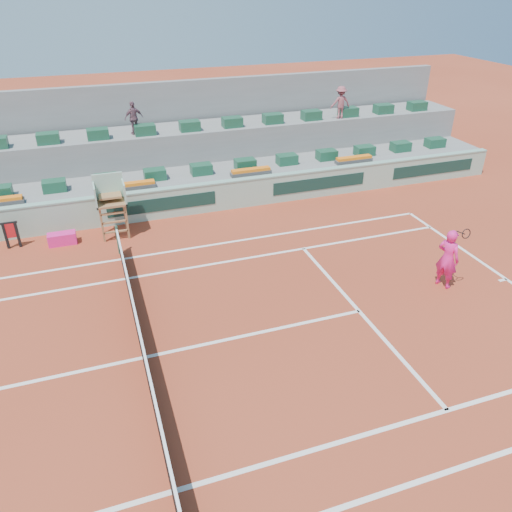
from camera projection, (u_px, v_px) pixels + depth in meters
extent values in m
plane|color=maroon|center=(143.00, 358.00, 13.08)|extent=(90.00, 90.00, 0.00)
cube|color=gray|center=(107.00, 191.00, 21.59)|extent=(36.00, 4.00, 1.20)
cube|color=gray|center=(102.00, 164.00, 22.56)|extent=(36.00, 2.40, 2.60)
cube|color=gray|center=(97.00, 135.00, 23.43)|extent=(36.00, 0.40, 4.40)
cube|color=#F72086|center=(62.00, 239.00, 18.49)|extent=(1.00, 0.44, 0.44)
imported|color=#744D5A|center=(134.00, 118.00, 21.72)|extent=(0.89, 0.53, 1.42)
imported|color=#964B52|center=(341.00, 102.00, 24.12)|extent=(1.02, 0.62, 1.52)
cube|color=white|center=(506.00, 279.00, 16.44)|extent=(0.12, 10.97, 0.01)
cube|color=white|center=(121.00, 259.00, 17.59)|extent=(23.77, 0.12, 0.01)
cube|color=white|center=(172.00, 492.00, 9.69)|extent=(23.77, 0.12, 0.01)
cube|color=white|center=(126.00, 279.00, 16.46)|extent=(23.77, 0.12, 0.01)
cube|color=white|center=(359.00, 311.00, 14.89)|extent=(0.12, 8.23, 0.01)
cube|color=white|center=(143.00, 358.00, 13.08)|extent=(12.80, 0.12, 0.01)
cube|color=white|center=(503.00, 280.00, 16.40)|extent=(0.30, 0.12, 0.01)
cube|color=black|center=(141.00, 344.00, 12.85)|extent=(0.03, 11.87, 0.92)
cube|color=white|center=(139.00, 329.00, 12.61)|extent=(0.06, 11.87, 0.07)
cylinder|color=#1F4A37|center=(118.00, 240.00, 17.69)|extent=(0.10, 0.10, 1.10)
cube|color=#96BDA6|center=(112.00, 210.00, 19.78)|extent=(36.00, 0.30, 1.20)
cube|color=#81AD9A|center=(109.00, 196.00, 19.47)|extent=(36.00, 0.34, 0.06)
cube|color=#12342C|center=(163.00, 204.00, 20.19)|extent=(4.40, 0.02, 0.56)
cube|color=#12342C|center=(320.00, 184.00, 22.17)|extent=(4.40, 0.02, 0.56)
cube|color=#12342C|center=(433.00, 169.00, 23.86)|extent=(4.40, 0.02, 0.56)
cube|color=#8E5E36|center=(102.00, 226.00, 18.42)|extent=(0.08, 0.08, 1.35)
cube|color=#8E5E36|center=(127.00, 222.00, 18.67)|extent=(0.08, 0.08, 1.35)
cube|color=#8E5E36|center=(101.00, 218.00, 19.00)|extent=(0.08, 0.08, 1.35)
cube|color=#8E5E36|center=(125.00, 215.00, 19.25)|extent=(0.08, 0.08, 1.35)
cube|color=#8E5E36|center=(111.00, 203.00, 18.48)|extent=(1.10, 0.90, 0.08)
cube|color=#96BDA6|center=(108.00, 186.00, 18.54)|extent=(1.10, 0.08, 1.00)
cube|color=#96BDA6|center=(95.00, 195.00, 18.16)|extent=(0.06, 0.90, 0.80)
cube|color=#96BDA6|center=(124.00, 192.00, 18.45)|extent=(0.06, 0.90, 0.80)
cube|color=#8E5E36|center=(110.00, 196.00, 18.45)|extent=(0.80, 0.60, 0.08)
cube|color=#8E5E36|center=(116.00, 232.00, 18.71)|extent=(0.90, 0.08, 0.06)
cube|color=#8E5E36|center=(114.00, 222.00, 18.51)|extent=(0.90, 0.08, 0.06)
cube|color=#8E5E36|center=(113.00, 213.00, 18.34)|extent=(0.90, 0.08, 0.06)
cube|color=#194D33|center=(0.00, 192.00, 19.31)|extent=(0.90, 0.60, 0.44)
cube|color=#194D33|center=(54.00, 186.00, 19.88)|extent=(0.90, 0.60, 0.44)
cube|color=#194D33|center=(106.00, 180.00, 20.44)|extent=(0.90, 0.60, 0.44)
cube|color=#194D33|center=(155.00, 174.00, 21.01)|extent=(0.90, 0.60, 0.44)
cube|color=#194D33|center=(201.00, 169.00, 21.57)|extent=(0.90, 0.60, 0.44)
cube|color=#194D33|center=(245.00, 164.00, 22.14)|extent=(0.90, 0.60, 0.44)
cube|color=#194D33|center=(287.00, 159.00, 22.71)|extent=(0.90, 0.60, 0.44)
cube|color=#194D33|center=(327.00, 155.00, 23.27)|extent=(0.90, 0.60, 0.44)
cube|color=#194D33|center=(364.00, 151.00, 23.84)|extent=(0.90, 0.60, 0.44)
cube|color=#194D33|center=(400.00, 146.00, 24.40)|extent=(0.90, 0.60, 0.44)
cube|color=#194D33|center=(435.00, 143.00, 24.97)|extent=(0.90, 0.60, 0.44)
cube|color=#194D33|center=(48.00, 138.00, 20.75)|extent=(0.90, 0.60, 0.44)
cube|color=#194D33|center=(98.00, 134.00, 21.31)|extent=(0.90, 0.60, 0.44)
cube|color=#194D33|center=(145.00, 130.00, 21.88)|extent=(0.90, 0.60, 0.44)
cube|color=#194D33|center=(190.00, 126.00, 22.45)|extent=(0.90, 0.60, 0.44)
cube|color=#194D33|center=(232.00, 122.00, 23.01)|extent=(0.90, 0.60, 0.44)
cube|color=#194D33|center=(273.00, 118.00, 23.58)|extent=(0.90, 0.60, 0.44)
cube|color=#194D33|center=(311.00, 115.00, 24.14)|extent=(0.90, 0.60, 0.44)
cube|color=#194D33|center=(348.00, 112.00, 24.71)|extent=(0.90, 0.60, 0.44)
cube|color=#194D33|center=(383.00, 109.00, 25.28)|extent=(0.90, 0.60, 0.44)
cube|color=#194D33|center=(417.00, 106.00, 25.84)|extent=(0.90, 0.60, 0.44)
cube|color=#474747|center=(134.00, 187.00, 20.14)|extent=(1.80, 0.36, 0.16)
cube|color=orange|center=(133.00, 184.00, 20.07)|extent=(1.70, 0.32, 0.12)
cube|color=#474747|center=(251.00, 173.00, 21.55)|extent=(1.80, 0.36, 0.16)
cube|color=orange|center=(251.00, 170.00, 21.48)|extent=(1.70, 0.32, 0.12)
cube|color=#474747|center=(354.00, 161.00, 22.96)|extent=(1.80, 0.36, 0.16)
cube|color=orange|center=(354.00, 158.00, 22.90)|extent=(1.70, 0.32, 0.12)
cube|color=black|center=(6.00, 236.00, 18.06)|extent=(0.09, 0.09, 1.00)
cube|color=black|center=(18.00, 235.00, 18.17)|extent=(0.09, 0.09, 1.00)
cube|color=black|center=(8.00, 223.00, 17.87)|extent=(0.56, 0.08, 0.06)
cube|color=red|center=(10.00, 231.00, 18.00)|extent=(0.41, 0.04, 0.56)
imported|color=#F72086|center=(448.00, 259.00, 15.65)|extent=(0.72, 0.85, 1.99)
cylinder|color=black|center=(461.00, 233.00, 14.88)|extent=(0.03, 0.35, 0.09)
torus|color=black|center=(466.00, 234.00, 14.66)|extent=(0.31, 0.08, 0.31)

